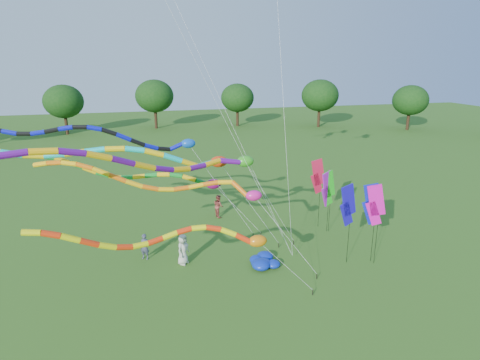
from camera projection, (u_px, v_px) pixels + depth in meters
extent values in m
plane|color=#295A17|center=(274.00, 304.00, 19.58)|extent=(160.00, 160.00, 0.00)
cylinder|color=#382314|center=(407.00, 122.00, 66.46)|extent=(0.50, 0.50, 3.18)
ellipsoid|color=#10370F|center=(410.00, 96.00, 65.27)|extent=(6.70, 6.70, 5.70)
cylinder|color=#382314|center=(319.00, 120.00, 71.54)|extent=(0.50, 0.50, 2.36)
ellipsoid|color=#10370F|center=(320.00, 102.00, 70.66)|extent=(4.98, 4.98, 4.23)
cylinder|color=#382314|center=(237.00, 116.00, 72.71)|extent=(0.50, 0.50, 3.34)
ellipsoid|color=#10370F|center=(237.00, 92.00, 71.46)|extent=(7.04, 7.04, 5.99)
cylinder|color=#382314|center=(158.00, 122.00, 66.76)|extent=(0.50, 0.50, 3.08)
ellipsoid|color=#10370F|center=(156.00, 97.00, 65.60)|extent=(6.49, 6.49, 5.52)
cylinder|color=#382314|center=(70.00, 130.00, 61.46)|extent=(0.50, 0.50, 2.25)
ellipsoid|color=#10370F|center=(68.00, 111.00, 60.61)|extent=(4.76, 4.76, 4.04)
cylinder|color=black|center=(313.00, 292.00, 20.30)|extent=(0.05, 0.05, 0.30)
cylinder|color=silver|center=(286.00, 267.00, 19.41)|extent=(0.02, 0.02, 4.32)
ellipsoid|color=orange|center=(258.00, 241.00, 18.56)|extent=(0.89, 0.57, 0.57)
cylinder|color=red|center=(243.00, 238.00, 18.41)|extent=(0.26, 0.26, 0.77)
cylinder|color=yellow|center=(228.00, 232.00, 18.31)|extent=(0.26, 0.26, 0.73)
cylinder|color=red|center=(213.00, 228.00, 18.21)|extent=(0.26, 0.26, 0.68)
cylinder|color=yellow|center=(199.00, 228.00, 18.10)|extent=(0.26, 0.26, 0.66)
cylinder|color=red|center=(184.00, 231.00, 17.96)|extent=(0.26, 0.26, 0.67)
cylinder|color=yellow|center=(170.00, 235.00, 17.79)|extent=(0.26, 0.26, 0.68)
cylinder|color=red|center=(155.00, 241.00, 17.55)|extent=(0.26, 0.26, 0.68)
cylinder|color=yellow|center=(140.00, 245.00, 17.24)|extent=(0.26, 0.26, 0.68)
cylinder|color=red|center=(124.00, 247.00, 16.87)|extent=(0.26, 0.26, 0.70)
cylinder|color=yellow|center=(107.00, 246.00, 16.45)|extent=(0.26, 0.26, 0.74)
cylinder|color=red|center=(89.00, 243.00, 16.02)|extent=(0.26, 0.26, 0.76)
cylinder|color=yellow|center=(70.00, 238.00, 15.62)|extent=(0.26, 0.26, 0.74)
cylinder|color=red|center=(51.00, 234.00, 15.29)|extent=(0.26, 0.26, 0.70)
cylinder|color=yellow|center=(31.00, 233.00, 15.06)|extent=(0.26, 0.26, 0.66)
cylinder|color=black|center=(317.00, 276.00, 21.80)|extent=(0.05, 0.05, 0.30)
cylinder|color=silver|center=(286.00, 236.00, 21.13)|extent=(0.02, 0.02, 5.69)
ellipsoid|color=#E41989|center=(254.00, 196.00, 20.49)|extent=(0.86, 0.55, 0.55)
cylinder|color=orange|center=(240.00, 189.00, 20.67)|extent=(0.25, 0.25, 1.08)
cylinder|color=#F7B10C|center=(225.00, 182.00, 20.87)|extent=(0.25, 0.25, 0.76)
cylinder|color=orange|center=(211.00, 183.00, 20.88)|extent=(0.25, 0.25, 0.77)
cylinder|color=#F7B10C|center=(196.00, 186.00, 20.85)|extent=(0.25, 0.25, 0.78)
cylinder|color=orange|center=(181.00, 189.00, 20.76)|extent=(0.25, 0.25, 0.78)
cylinder|color=#F7B10C|center=(166.00, 189.00, 20.60)|extent=(0.25, 0.25, 0.78)
cylinder|color=orange|center=(150.00, 188.00, 20.38)|extent=(0.25, 0.25, 0.81)
cylinder|color=#F7B10C|center=(134.00, 184.00, 20.13)|extent=(0.25, 0.25, 0.84)
cylinder|color=orange|center=(118.00, 178.00, 19.89)|extent=(0.25, 0.25, 0.86)
cylinder|color=#F7B10C|center=(101.00, 172.00, 19.69)|extent=(0.25, 0.25, 0.83)
cylinder|color=orange|center=(85.00, 166.00, 19.58)|extent=(0.25, 0.25, 0.79)
cylinder|color=#F7B10C|center=(69.00, 163.00, 19.57)|extent=(0.25, 0.25, 0.76)
cylinder|color=orange|center=(55.00, 163.00, 19.66)|extent=(0.25, 0.25, 0.77)
cylinder|color=#F7B10C|center=(41.00, 164.00, 19.84)|extent=(0.25, 0.25, 0.79)
cylinder|color=black|center=(293.00, 242.00, 25.86)|extent=(0.05, 0.05, 0.30)
cylinder|color=silver|center=(271.00, 204.00, 23.86)|extent=(0.02, 0.02, 7.06)
ellipsoid|color=#309B1C|center=(245.00, 161.00, 21.89)|extent=(0.96, 0.62, 0.62)
cylinder|color=#5B0C84|center=(230.00, 161.00, 21.55)|extent=(0.28, 0.28, 1.13)
cylinder|color=#FAAF0D|center=(212.00, 163.00, 21.08)|extent=(0.28, 0.28, 1.03)
cylinder|color=#5B0C84|center=(197.00, 167.00, 20.39)|extent=(0.28, 0.28, 1.03)
cylinder|color=#FAAF0D|center=(181.00, 169.00, 19.64)|extent=(0.28, 0.28, 1.05)
cylinder|color=#5B0C84|center=(164.00, 169.00, 18.84)|extent=(0.28, 0.28, 1.08)
cylinder|color=#FAAF0D|center=(144.00, 166.00, 18.03)|extent=(0.28, 0.28, 1.10)
cylinder|color=#5B0C84|center=(123.00, 161.00, 17.23)|extent=(0.28, 0.28, 1.11)
cylinder|color=#FAAF0D|center=(99.00, 156.00, 16.48)|extent=(0.28, 0.28, 1.08)
cylinder|color=#5B0C84|center=(72.00, 152.00, 15.81)|extent=(0.28, 0.28, 1.05)
cylinder|color=#FAAF0D|center=(43.00, 152.00, 15.23)|extent=(0.28, 0.28, 1.03)
cylinder|color=#5B0C84|center=(12.00, 154.00, 14.73)|extent=(0.28, 0.28, 1.03)
cylinder|color=black|center=(253.00, 235.00, 26.90)|extent=(0.05, 0.05, 0.30)
cylinder|color=silver|center=(222.00, 191.00, 25.43)|extent=(0.02, 0.02, 7.59)
ellipsoid|color=#0D4BBB|center=(188.00, 143.00, 23.99)|extent=(0.87, 0.56, 0.56)
cylinder|color=#0B11B9|center=(176.00, 147.00, 23.88)|extent=(0.25, 0.25, 0.81)
cylinder|color=black|center=(164.00, 149.00, 23.65)|extent=(0.25, 0.25, 0.78)
cylinder|color=#0B11B9|center=(151.00, 147.00, 23.23)|extent=(0.25, 0.25, 0.81)
cylinder|color=black|center=(138.00, 142.00, 22.80)|extent=(0.25, 0.25, 0.84)
cylinder|color=#0B11B9|center=(123.00, 137.00, 22.41)|extent=(0.25, 0.25, 0.83)
cylinder|color=black|center=(109.00, 132.00, 22.09)|extent=(0.25, 0.25, 0.80)
cylinder|color=#0B11B9|center=(94.00, 128.00, 21.87)|extent=(0.25, 0.25, 0.76)
cylinder|color=black|center=(80.00, 127.00, 21.74)|extent=(0.25, 0.25, 0.75)
cylinder|color=#0B11B9|center=(66.00, 128.00, 21.70)|extent=(0.25, 0.25, 0.77)
cylinder|color=black|center=(52.00, 131.00, 21.72)|extent=(0.25, 0.25, 0.78)
cylinder|color=#0B11B9|center=(38.00, 133.00, 21.75)|extent=(0.25, 0.25, 0.77)
cylinder|color=black|center=(24.00, 134.00, 21.74)|extent=(0.25, 0.25, 0.76)
cylinder|color=#0B11B9|center=(9.00, 132.00, 21.67)|extent=(0.25, 0.25, 0.77)
cylinder|color=black|center=(279.00, 245.00, 25.45)|extent=(0.05, 0.05, 0.30)
cylinder|color=silver|center=(251.00, 205.00, 23.95)|extent=(0.02, 0.02, 6.89)
ellipsoid|color=red|center=(219.00, 162.00, 22.48)|extent=(0.99, 0.64, 0.64)
cylinder|color=#0BBEBA|center=(206.00, 164.00, 22.04)|extent=(0.29, 0.29, 1.02)
cylinder|color=yellow|center=(190.00, 164.00, 21.44)|extent=(0.29, 0.29, 1.03)
cylinder|color=#0BBEBA|center=(173.00, 158.00, 20.95)|extent=(0.29, 0.29, 1.02)
cylinder|color=yellow|center=(154.00, 153.00, 20.53)|extent=(0.29, 0.29, 0.99)
cylinder|color=#0BBEBA|center=(135.00, 150.00, 20.20)|extent=(0.29, 0.29, 0.96)
cylinder|color=yellow|center=(115.00, 149.00, 19.97)|extent=(0.29, 0.29, 0.95)
cylinder|color=#0BBEBA|center=(95.00, 150.00, 19.82)|extent=(0.29, 0.29, 0.96)
cylinder|color=yellow|center=(75.00, 153.00, 19.71)|extent=(0.29, 0.29, 0.97)
cylinder|color=#0BBEBA|center=(55.00, 155.00, 19.59)|extent=(0.29, 0.29, 0.96)
cylinder|color=yellow|center=(34.00, 156.00, 19.42)|extent=(0.29, 0.29, 0.96)
cylinder|color=#0BBEBA|center=(12.00, 154.00, 19.17)|extent=(0.29, 0.29, 0.97)
cylinder|color=black|center=(261.00, 235.00, 27.00)|extent=(0.05, 0.05, 0.30)
cylinder|color=silver|center=(238.00, 209.00, 26.32)|extent=(0.02, 0.02, 4.73)
ellipsoid|color=#7B0B59|center=(213.00, 184.00, 25.68)|extent=(1.01, 0.65, 0.65)
cylinder|color=#128B25|center=(202.00, 182.00, 25.29)|extent=(0.29, 0.29, 1.05)
cylinder|color=yellow|center=(189.00, 178.00, 24.89)|extent=(0.29, 0.29, 0.82)
cylinder|color=#128B25|center=(176.00, 175.00, 24.86)|extent=(0.29, 0.29, 0.80)
cylinder|color=yellow|center=(164.00, 174.00, 24.92)|extent=(0.29, 0.29, 0.80)
cylinder|color=#128B25|center=(152.00, 175.00, 25.05)|extent=(0.29, 0.29, 0.81)
cylinder|color=yellow|center=(139.00, 177.00, 25.20)|extent=(0.29, 0.29, 0.81)
cylinder|color=#128B25|center=(127.00, 177.00, 25.33)|extent=(0.29, 0.29, 0.80)
cylinder|color=yellow|center=(115.00, 177.00, 25.39)|extent=(0.29, 0.29, 0.79)
cylinder|color=#128B25|center=(103.00, 174.00, 25.37)|extent=(0.29, 0.29, 0.82)
cylinder|color=yellow|center=(90.00, 170.00, 25.24)|extent=(0.29, 0.29, 0.85)
cylinder|color=#128B25|center=(76.00, 165.00, 25.02)|extent=(0.29, 0.29, 0.87)
cylinder|color=yellow|center=(62.00, 160.00, 24.75)|extent=(0.29, 0.29, 0.85)
cylinder|color=#128B25|center=(47.00, 157.00, 24.46)|extent=(0.29, 0.29, 0.82)
cylinder|color=yellow|center=(32.00, 156.00, 24.18)|extent=(0.29, 0.29, 0.81)
cylinder|color=black|center=(292.00, 258.00, 23.84)|extent=(0.04, 0.04, 0.30)
cylinder|color=silver|center=(223.00, 107.00, 22.40)|extent=(0.01, 0.01, 19.21)
cylinder|color=black|center=(292.00, 258.00, 23.84)|extent=(0.04, 0.04, 0.30)
cylinder|color=silver|center=(197.00, 65.00, 18.04)|extent=(0.01, 0.01, 24.68)
cylinder|color=black|center=(292.00, 258.00, 23.84)|extent=(0.04, 0.04, 0.30)
cylinder|color=silver|center=(284.00, 118.00, 23.51)|extent=(0.01, 0.01, 16.36)
cylinder|color=black|center=(349.00, 227.00, 23.00)|extent=(0.02, 0.02, 4.51)
cube|color=#1A0DB6|center=(349.00, 200.00, 22.42)|extent=(1.14, 0.34, 1.93)
cube|color=#1A0DB6|center=(346.00, 214.00, 22.62)|extent=(1.00, 0.31, 1.51)
cylinder|color=black|center=(320.00, 196.00, 27.99)|extent=(0.02, 0.02, 4.67)
cube|color=red|center=(318.00, 172.00, 27.42)|extent=(1.16, 0.18, 1.93)
cube|color=red|center=(317.00, 183.00, 27.63)|extent=(1.01, 0.17, 1.51)
cylinder|color=black|center=(377.00, 227.00, 22.92)|extent=(0.02, 0.02, 4.50)
cube|color=#E30CA2|center=(376.00, 200.00, 22.47)|extent=(1.10, 0.50, 1.93)
cube|color=#E30CA2|center=(373.00, 213.00, 22.71)|extent=(0.96, 0.45, 1.51)
cylinder|color=black|center=(328.00, 204.00, 27.35)|extent=(0.02, 0.02, 4.03)
cube|color=#AB18B5|center=(328.00, 185.00, 26.81)|extent=(1.08, 0.56, 1.93)
cube|color=#AB18B5|center=(326.00, 196.00, 26.99)|extent=(0.94, 0.50, 1.51)
cylinder|color=black|center=(374.00, 226.00, 23.14)|extent=(0.02, 0.02, 4.48)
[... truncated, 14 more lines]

